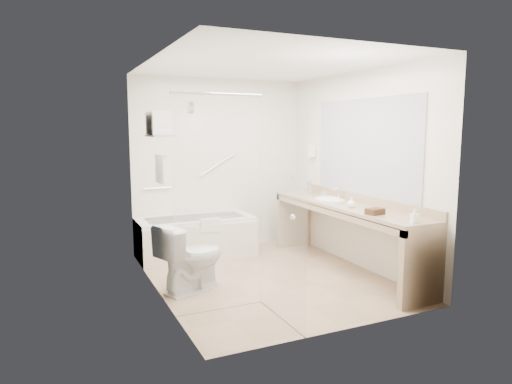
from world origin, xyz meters
name	(u,v)px	position (x,y,z in m)	size (l,w,h in m)	color
floor	(266,277)	(0.00, 0.00, 0.00)	(3.20, 3.20, 0.00)	#A18163
ceiling	(267,64)	(0.00, 0.00, 2.50)	(2.60, 3.20, 0.10)	white
wall_back	(220,164)	(0.00, 1.60, 1.25)	(2.60, 0.10, 2.50)	beige
wall_front	(348,191)	(0.00, -1.60, 1.25)	(2.60, 0.10, 2.50)	beige
wall_left	(156,179)	(-1.30, 0.00, 1.25)	(0.10, 3.20, 2.50)	beige
wall_right	(357,170)	(1.30, 0.00, 1.25)	(0.10, 3.20, 2.50)	beige
bathtub	(196,237)	(-0.50, 1.24, 0.28)	(1.60, 0.73, 0.59)	silver
grab_bar_short	(157,188)	(-0.95, 1.56, 0.95)	(0.03, 0.03, 0.40)	silver
grab_bar_long	(218,165)	(-0.05, 1.56, 1.25)	(0.03, 0.03, 0.60)	silver
shower_enclosure	(249,205)	(-0.63, -0.93, 1.07)	(0.96, 0.91, 2.11)	silver
towel_shelf	(159,131)	(-1.17, 0.35, 1.75)	(0.24, 0.55, 0.81)	silver
vanity_counter	(345,220)	(1.02, -0.15, 0.64)	(0.55, 2.70, 0.95)	tan
sink	(330,201)	(1.05, 0.25, 0.82)	(0.40, 0.52, 0.14)	silver
faucet	(339,192)	(1.20, 0.25, 0.93)	(0.03, 0.03, 0.14)	silver
mirror	(365,147)	(1.29, -0.15, 1.55)	(0.02, 2.00, 1.20)	#A8ACB4
hairdryer_unit	(311,151)	(1.25, 1.05, 1.45)	(0.08, 0.10, 0.18)	white
toilet	(191,257)	(-0.95, -0.06, 0.38)	(0.43, 0.77, 0.75)	silver
amenity_basket	(375,211)	(0.90, -0.87, 0.88)	(0.20, 0.13, 0.07)	#412717
soap_bottle_a	(414,220)	(0.95, -1.40, 0.88)	(0.06, 0.14, 0.07)	white
soap_bottle_b	(351,204)	(0.91, -0.42, 0.90)	(0.10, 0.12, 0.10)	white
water_bottle_left	(310,188)	(1.06, 0.75, 0.94)	(0.06, 0.06, 0.19)	silver
water_bottle_mid	(308,189)	(1.03, 0.75, 0.93)	(0.05, 0.05, 0.18)	silver
water_bottle_right	(292,185)	(0.95, 1.10, 0.95)	(0.07, 0.07, 0.22)	silver
drinking_glass_near	(299,191)	(0.93, 0.85, 0.89)	(0.07, 0.07, 0.09)	silver
drinking_glass_far	(324,195)	(1.03, 0.35, 0.90)	(0.08, 0.08, 0.10)	silver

